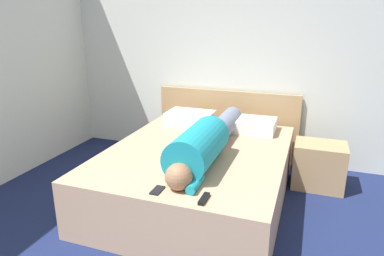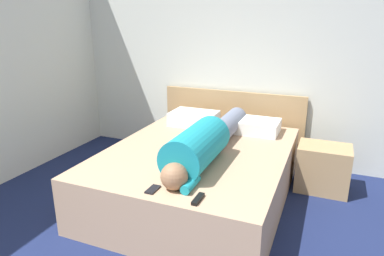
{
  "view_description": "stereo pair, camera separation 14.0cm",
  "coord_description": "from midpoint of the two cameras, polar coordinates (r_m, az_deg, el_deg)",
  "views": [
    {
      "loc": [
        0.71,
        -0.23,
        1.63
      ],
      "look_at": [
        -0.23,
        2.41,
        0.74
      ],
      "focal_mm": 32.0,
      "sensor_mm": 36.0,
      "label": 1
    },
    {
      "loc": [
        0.84,
        -0.18,
        1.63
      ],
      "look_at": [
        -0.23,
        2.41,
        0.74
      ],
      "focal_mm": 32.0,
      "sensor_mm": 36.0,
      "label": 2
    }
  ],
  "objects": [
    {
      "name": "headboard",
      "position": [
        4.18,
        4.81,
        0.61
      ],
      "size": [
        1.7,
        0.04,
        0.83
      ],
      "color": "tan",
      "rests_on": "ground_plane"
    },
    {
      "name": "pillow_near_headboard",
      "position": [
        3.87,
        -1.37,
        1.61
      ],
      "size": [
        0.51,
        0.37,
        0.15
      ],
      "color": "white",
      "rests_on": "bed"
    },
    {
      "name": "nightstand",
      "position": [
        3.67,
        19.36,
        -5.91
      ],
      "size": [
        0.49,
        0.38,
        0.46
      ],
      "color": "tan",
      "rests_on": "ground_plane"
    },
    {
      "name": "bed",
      "position": [
        3.25,
        -0.34,
        -7.6
      ],
      "size": [
        1.58,
        2.0,
        0.49
      ],
      "color": "tan",
      "rests_on": "ground_plane"
    },
    {
      "name": "person_lying",
      "position": [
        2.93,
        0.99,
        -2.28
      ],
      "size": [
        0.33,
        1.75,
        0.33
      ],
      "color": "#936B4C",
      "rests_on": "bed"
    },
    {
      "name": "wall_back",
      "position": [
        4.02,
        8.68,
        12.7
      ],
      "size": [
        5.64,
        0.06,
        2.6
      ],
      "color": "silver",
      "rests_on": "ground_plane"
    },
    {
      "name": "tv_remote",
      "position": [
        2.3,
        0.24,
        -11.73
      ],
      "size": [
        0.04,
        0.15,
        0.02
      ],
      "color": "black",
      "rests_on": "bed"
    },
    {
      "name": "pillow_second",
      "position": [
        3.69,
        8.9,
        0.47
      ],
      "size": [
        0.48,
        0.37,
        0.13
      ],
      "color": "white",
      "rests_on": "bed"
    },
    {
      "name": "cell_phone",
      "position": [
        2.44,
        -7.47,
        -10.27
      ],
      "size": [
        0.06,
        0.13,
        0.01
      ],
      "color": "black",
      "rests_on": "bed"
    }
  ]
}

